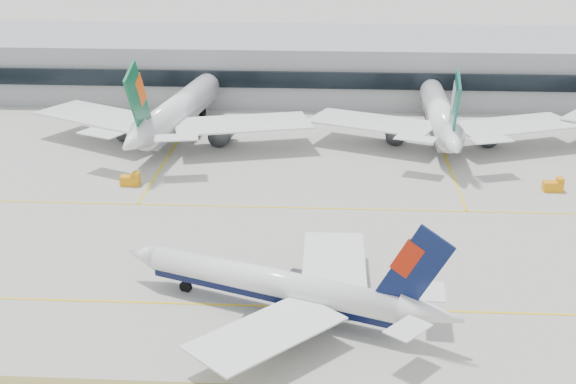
# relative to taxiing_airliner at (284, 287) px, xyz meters

# --- Properties ---
(ground) EXTENTS (3000.00, 3000.00, 0.00)m
(ground) POSITION_rel_taxiing_airliner_xyz_m (-0.64, 6.88, -3.88)
(ground) COLOR gray
(ground) RESTS_ON ground
(taxiing_airliner) EXTENTS (45.78, 38.69, 16.09)m
(taxiing_airliner) POSITION_rel_taxiing_airliner_xyz_m (0.00, 0.00, 0.00)
(taxiing_airliner) COLOR white
(taxiing_airliner) RESTS_ON ground
(widebody_eva) EXTENTS (62.33, 61.47, 22.40)m
(widebody_eva) POSITION_rel_taxiing_airliner_xyz_m (-28.35, 75.87, 2.08)
(widebody_eva) COLOR white
(widebody_eva) RESTS_ON ground
(widebody_cathay) EXTENTS (58.40, 56.95, 20.81)m
(widebody_cathay) POSITION_rel_taxiing_airliner_xyz_m (29.06, 77.42, 1.65)
(widebody_cathay) COLOR white
(widebody_cathay) RESTS_ON ground
(terminal) EXTENTS (280.00, 43.10, 15.00)m
(terminal) POSITION_rel_taxiing_airliner_xyz_m (-0.64, 121.72, 3.62)
(terminal) COLOR gray
(terminal) RESTS_ON ground
(gse_c) EXTENTS (3.55, 2.00, 2.60)m
(gse_c) POSITION_rel_taxiing_airliner_xyz_m (46.33, 47.85, -2.83)
(gse_c) COLOR orange
(gse_c) RESTS_ON ground
(gse_b) EXTENTS (3.55, 2.00, 2.60)m
(gse_b) POSITION_rel_taxiing_airliner_xyz_m (-31.49, 46.35, -2.83)
(gse_b) COLOR orange
(gse_b) RESTS_ON ground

